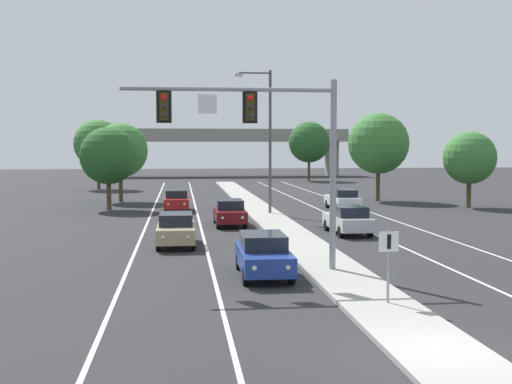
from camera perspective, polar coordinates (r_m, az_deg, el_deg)
name	(u,v)px	position (r m, az deg, el deg)	size (l,w,h in m)	color
ground_plane	(439,356)	(16.16, 15.64, -13.59)	(260.00, 260.00, 0.00)	#28282B
median_island	(299,241)	(33.12, 3.75, -4.30)	(2.40, 110.00, 0.15)	#9E9B93
lane_stripe_oncoming_center	(201,227)	(39.55, -4.82, -3.06)	(0.14, 100.00, 0.01)	silver
lane_stripe_receding_center	(353,225)	(40.93, 8.47, -2.85)	(0.14, 100.00, 0.01)	silver
edge_stripe_left	(145,228)	(39.59, -9.60, -3.09)	(0.14, 100.00, 0.01)	silver
edge_stripe_right	(405,224)	(41.91, 12.83, -2.75)	(0.14, 100.00, 0.01)	silver
overhead_signal_mast	(265,132)	(24.61, 0.83, 5.20)	(8.06, 0.44, 7.20)	gray
median_sign_post	(389,255)	(20.10, 11.44, -5.41)	(0.60, 0.10, 2.20)	gray
street_lamp_median	(267,133)	(46.20, 0.96, 5.16)	(2.58, 0.28, 10.00)	#4C4C51
car_oncoming_blue	(263,254)	(24.57, 0.65, -5.44)	(1.85, 4.48, 1.58)	navy
car_oncoming_tan	(176,229)	(32.25, -6.97, -3.21)	(1.83, 4.47, 1.58)	tan
car_oncoming_darkred	(230,212)	(40.17, -2.30, -1.77)	(1.83, 4.47, 1.58)	#5B0F14
car_oncoming_red	(177,200)	(49.52, -6.90, -0.71)	(1.86, 4.49, 1.58)	maroon
car_receding_silver	(348,219)	(36.59, 7.99, -2.37)	(1.92, 4.51, 1.58)	#B7B7BC
car_receding_white	(343,199)	(50.60, 7.54, -0.61)	(1.92, 4.51, 1.58)	silver
overpass_bridge	(216,141)	(106.97, -3.46, 4.47)	(42.40, 6.40, 7.65)	gray
tree_far_left_b	(98,144)	(76.22, -13.56, 4.11)	(5.46, 5.46, 7.90)	#4C3823
tree_far_left_a	(120,150)	(58.36, -11.71, 3.55)	(4.76, 4.76, 6.88)	#4C3823
tree_far_right_a	(309,142)	(92.57, 4.63, 4.34)	(5.76, 5.76, 8.33)	#4C3823
tree_far_left_c	(108,156)	(51.28, -12.71, 3.09)	(4.37, 4.37, 6.33)	#4C3823
tree_far_right_b	(378,144)	(59.18, 10.59, 4.16)	(5.39, 5.39, 7.81)	#4C3823
tree_far_right_c	(470,158)	(54.51, 18.06, 2.83)	(4.17, 4.17, 6.03)	#4C3823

